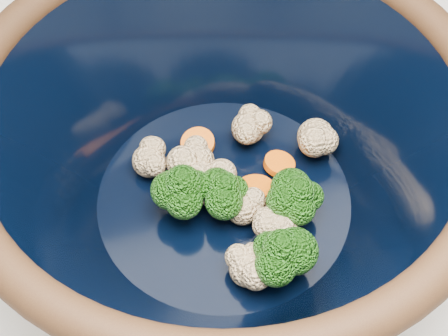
% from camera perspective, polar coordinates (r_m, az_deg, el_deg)
% --- Properties ---
extents(mixing_bowl, '(0.40, 0.40, 0.17)m').
position_cam_1_polar(mixing_bowl, '(0.48, -0.00, 1.16)').
color(mixing_bowl, black).
rests_on(mixing_bowl, counter).
extents(vegetable_pile, '(0.17, 0.17, 0.06)m').
position_cam_1_polar(vegetable_pile, '(0.49, 1.92, -2.46)').
color(vegetable_pile, '#608442').
rests_on(vegetable_pile, mixing_bowl).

